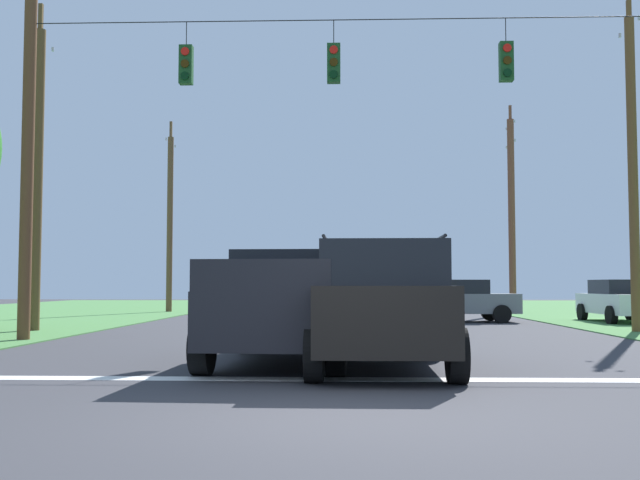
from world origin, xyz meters
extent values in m
plane|color=#333338|center=(0.00, 0.00, 0.00)|extent=(120.00, 120.00, 0.00)
cube|color=white|center=(0.00, 3.01, 0.00)|extent=(13.38, 0.45, 0.01)
cube|color=white|center=(0.00, 9.01, 0.00)|extent=(2.50, 0.15, 0.01)
cube|color=white|center=(0.00, 16.47, 0.00)|extent=(2.50, 0.15, 0.01)
cube|color=white|center=(0.00, 23.65, 0.00)|extent=(2.50, 0.15, 0.01)
cylinder|color=brown|center=(-7.68, 10.05, 4.21)|extent=(0.30, 0.30, 8.41)
cylinder|color=black|center=(0.24, 10.05, 7.76)|extent=(15.84, 0.02, 0.02)
cylinder|color=black|center=(-3.82, 10.05, 7.46)|extent=(0.02, 0.02, 0.60)
cube|color=#19471E|center=(-3.82, 10.05, 6.69)|extent=(0.32, 0.24, 0.95)
cylinder|color=red|center=(-3.82, 9.91, 6.98)|extent=(0.20, 0.04, 0.20)
cylinder|color=#352203|center=(-3.82, 9.91, 6.68)|extent=(0.20, 0.04, 0.20)
cylinder|color=black|center=(-3.82, 9.91, 6.38)|extent=(0.20, 0.04, 0.20)
cylinder|color=black|center=(-0.22, 10.05, 7.46)|extent=(0.02, 0.02, 0.60)
cube|color=#19471E|center=(-0.22, 10.05, 6.69)|extent=(0.32, 0.24, 0.95)
cylinder|color=red|center=(-0.22, 9.91, 6.98)|extent=(0.20, 0.04, 0.20)
cylinder|color=#352203|center=(-0.22, 9.91, 6.68)|extent=(0.20, 0.04, 0.20)
cylinder|color=black|center=(-0.22, 9.91, 6.38)|extent=(0.20, 0.04, 0.20)
cylinder|color=black|center=(3.92, 10.05, 7.46)|extent=(0.02, 0.02, 0.60)
cube|color=#19471E|center=(3.92, 10.05, 6.69)|extent=(0.32, 0.24, 0.95)
cylinder|color=red|center=(3.92, 9.91, 6.98)|extent=(0.20, 0.04, 0.20)
cylinder|color=#352203|center=(3.92, 9.91, 6.68)|extent=(0.20, 0.04, 0.20)
cylinder|color=black|center=(3.92, 9.91, 6.38)|extent=(0.20, 0.04, 0.20)
cube|color=black|center=(-1.00, 5.23, 0.82)|extent=(2.24, 5.49, 0.85)
cube|color=black|center=(-0.97, 5.88, 1.60)|extent=(1.93, 1.98, 0.70)
cube|color=black|center=(-2.00, 3.92, 1.48)|extent=(0.21, 2.38, 0.45)
cube|color=black|center=(-0.13, 3.84, 1.48)|extent=(0.21, 2.38, 0.45)
cube|color=black|center=(-1.12, 2.58, 1.48)|extent=(1.96, 0.19, 0.45)
cylinder|color=black|center=(-1.92, 7.11, 0.40)|extent=(0.32, 0.81, 0.80)
cylinder|color=black|center=(0.08, 7.02, 0.40)|extent=(0.32, 0.81, 0.80)
cylinder|color=black|center=(-2.09, 3.44, 0.40)|extent=(0.32, 0.81, 0.80)
cylinder|color=black|center=(-0.09, 3.35, 0.40)|extent=(0.32, 0.81, 0.80)
cube|color=black|center=(0.61, 4.24, 0.85)|extent=(2.01, 4.83, 0.95)
cube|color=black|center=(0.61, 4.09, 1.66)|extent=(1.84, 3.22, 0.65)
cylinder|color=black|center=(-0.24, 4.10, 2.03)|extent=(0.09, 2.72, 0.05)
cylinder|color=black|center=(1.46, 4.08, 2.03)|extent=(0.09, 2.72, 0.05)
cylinder|color=black|center=(-0.34, 5.88, 0.38)|extent=(0.27, 0.76, 0.76)
cylinder|color=black|center=(1.61, 5.86, 0.38)|extent=(0.27, 0.76, 0.76)
cylinder|color=black|center=(-0.38, 2.62, 0.38)|extent=(0.27, 0.76, 0.76)
cylinder|color=black|center=(1.57, 2.59, 0.38)|extent=(0.27, 0.76, 0.76)
cube|color=silver|center=(9.83, 19.15, 0.67)|extent=(1.91, 4.34, 0.70)
cube|color=black|center=(9.83, 19.15, 1.27)|extent=(1.67, 2.14, 0.50)
cylinder|color=black|center=(8.89, 20.55, 0.32)|extent=(0.24, 0.65, 0.64)
cylinder|color=black|center=(10.69, 20.59, 0.32)|extent=(0.24, 0.65, 0.64)
cylinder|color=black|center=(8.97, 17.71, 0.32)|extent=(0.24, 0.65, 0.64)
cube|color=maroon|center=(-2.85, 26.40, 0.67)|extent=(4.38, 2.00, 0.70)
cube|color=black|center=(-2.85, 26.40, 1.27)|extent=(2.17, 1.72, 0.50)
cylinder|color=black|center=(-1.39, 27.24, 0.32)|extent=(0.65, 0.25, 0.64)
cylinder|color=black|center=(-1.47, 25.44, 0.32)|extent=(0.65, 0.25, 0.64)
cylinder|color=black|center=(-4.23, 27.37, 0.32)|extent=(0.65, 0.25, 0.64)
cylinder|color=black|center=(-4.31, 25.57, 0.32)|extent=(0.65, 0.25, 0.64)
cube|color=slate|center=(4.06, 19.45, 0.67)|extent=(4.37, 1.98, 0.70)
cube|color=black|center=(4.06, 19.45, 1.27)|extent=(2.17, 1.71, 0.50)
cylinder|color=black|center=(2.67, 18.49, 0.32)|extent=(0.65, 0.25, 0.64)
cylinder|color=black|center=(2.60, 20.29, 0.32)|extent=(0.65, 0.25, 0.64)
cylinder|color=black|center=(5.51, 18.60, 0.32)|extent=(0.65, 0.25, 0.64)
cylinder|color=black|center=(5.44, 20.40, 0.32)|extent=(0.65, 0.25, 0.64)
cylinder|color=brown|center=(8.24, 13.66, 4.52)|extent=(0.27, 0.27, 9.04)
cube|color=brown|center=(8.24, 13.66, 8.64)|extent=(0.12, 0.12, 1.82)
cylinder|color=#B2B7BC|center=(8.24, 14.39, 8.76)|extent=(0.08, 0.08, 0.12)
cylinder|color=#B2B7BC|center=(8.24, 12.93, 8.76)|extent=(0.08, 0.08, 0.12)
cylinder|color=brown|center=(7.92, 27.67, 4.61)|extent=(0.32, 0.32, 9.21)
cube|color=brown|center=(7.92, 27.67, 8.81)|extent=(0.12, 0.12, 2.14)
cylinder|color=#B2B7BC|center=(7.92, 28.53, 8.93)|extent=(0.08, 0.08, 0.12)
cylinder|color=#B2B7BC|center=(7.92, 26.82, 8.93)|extent=(0.08, 0.08, 0.12)
cube|color=brown|center=(7.92, 27.67, 7.91)|extent=(0.12, 0.12, 2.21)
cylinder|color=#B2B7BC|center=(7.92, 28.56, 8.03)|extent=(0.08, 0.08, 0.12)
cylinder|color=#B2B7BC|center=(7.92, 26.79, 8.03)|extent=(0.08, 0.08, 0.12)
cylinder|color=brown|center=(-8.93, 13.59, 4.43)|extent=(0.32, 0.32, 8.85)
cube|color=brown|center=(-8.93, 13.59, 8.45)|extent=(0.12, 0.12, 2.36)
cylinder|color=#B2B7BC|center=(-8.93, 14.53, 8.57)|extent=(0.08, 0.08, 0.12)
cylinder|color=#B2B7BC|center=(-8.93, 12.64, 8.57)|extent=(0.08, 0.08, 0.12)
cylinder|color=brown|center=(-8.57, 28.54, 4.32)|extent=(0.29, 0.29, 8.64)
cube|color=brown|center=(-8.57, 28.54, 8.24)|extent=(0.12, 0.12, 2.36)
cylinder|color=#B2B7BC|center=(-8.57, 29.49, 8.36)|extent=(0.08, 0.08, 0.12)
cylinder|color=#B2B7BC|center=(-8.57, 27.60, 8.36)|extent=(0.08, 0.08, 0.12)
camera|label=1|loc=(0.05, -7.68, 1.35)|focal=41.85mm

